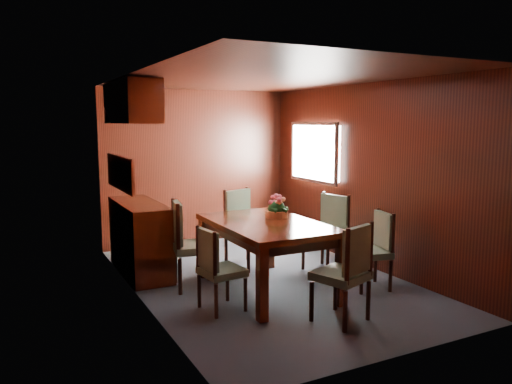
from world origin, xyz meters
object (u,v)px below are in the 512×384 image
dining_table (267,232)px  chair_right_near (375,245)px  chair_head (347,268)px  flower_centerpiece (276,206)px  chair_left_near (216,265)px  sideboard (140,238)px

dining_table → chair_right_near: chair_right_near is taller
chair_head → flower_centerpiece: 1.40m
dining_table → chair_left_near: bearing=-156.5°
dining_table → chair_right_near: bearing=-22.3°
chair_right_near → dining_table: bearing=81.3°
sideboard → chair_right_near: 2.89m
sideboard → dining_table: 1.74m
flower_centerpiece → chair_head: bearing=-89.7°
sideboard → dining_table: bearing=-50.3°
sideboard → chair_right_near: sideboard is taller
chair_left_near → chair_right_near: (1.90, -0.16, 0.02)m
chair_head → flower_centerpiece: bearing=71.0°
sideboard → dining_table: sideboard is taller
sideboard → chair_left_near: (0.35, -1.64, 0.03)m
chair_right_near → chair_head: bearing=140.6°
sideboard → chair_left_near: 1.68m
dining_table → flower_centerpiece: size_ratio=6.00×
chair_left_near → chair_head: 1.30m
sideboard → chair_left_near: bearing=-77.9°
sideboard → chair_left_near: sideboard is taller
chair_left_near → chair_right_near: bearing=78.5°
dining_table → chair_left_near: 0.84m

